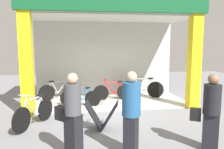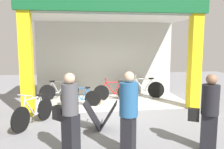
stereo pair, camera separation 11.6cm
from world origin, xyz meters
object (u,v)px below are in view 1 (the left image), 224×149
bicycle_inside_2 (59,91)px  bicycle_inside_0 (113,92)px  bicycle_parked_0 (35,113)px  pedestrian_1 (72,115)px  bicycle_inside_1 (143,89)px  bicycle_inside_3 (80,98)px  sandwich_board_sign (102,115)px  pedestrian_3 (131,112)px  pedestrian_0 (211,111)px

bicycle_inside_2 → bicycle_inside_0: bearing=-12.6°
bicycle_inside_2 → bicycle_parked_0: size_ratio=1.01×
bicycle_parked_0 → pedestrian_1: (1.05, -1.93, 0.49)m
bicycle_inside_1 → pedestrian_1: (-2.81, -4.71, 0.48)m
bicycle_inside_0 → bicycle_inside_3: bearing=-151.1°
bicycle_inside_2 → sandwich_board_sign: bicycle_inside_2 is taller
bicycle_inside_1 → bicycle_inside_3: (-2.59, -0.98, -0.06)m
sandwich_board_sign → bicycle_inside_3: bearing=102.7°
bicycle_inside_0 → pedestrian_3: 4.53m
sandwich_board_sign → pedestrian_1: 1.68m
bicycle_inside_0 → pedestrian_3: pedestrian_3 is taller
sandwich_board_sign → pedestrian_3: size_ratio=0.56×
pedestrian_3 → bicycle_inside_1: bearing=70.9°
bicycle_parked_0 → pedestrian_3: size_ratio=0.90×
bicycle_inside_2 → bicycle_parked_0: (-0.43, -2.99, 0.02)m
bicycle_inside_3 → pedestrian_3: size_ratio=0.85×
sandwich_board_sign → pedestrian_0: size_ratio=0.58×
bicycle_inside_2 → pedestrian_1: size_ratio=0.91×
bicycle_inside_3 → bicycle_inside_0: bearing=28.9°
pedestrian_1 → pedestrian_3: bearing=-2.1°
bicycle_inside_0 → bicycle_inside_3: bicycle_inside_0 is taller
bicycle_inside_1 → pedestrian_0: size_ratio=1.04×
bicycle_inside_3 → bicycle_parked_0: 2.20m
bicycle_inside_2 → pedestrian_3: pedestrian_3 is taller
bicycle_inside_2 → pedestrian_0: 6.11m
bicycle_inside_0 → bicycle_parked_0: bearing=-135.6°
bicycle_inside_1 → bicycle_inside_2: 3.43m
bicycle_inside_0 → bicycle_inside_1: bicycle_inside_1 is taller
bicycle_inside_0 → pedestrian_1: bearing=-108.8°
bicycle_parked_0 → sandwich_board_sign: size_ratio=1.62×
pedestrian_1 → bicycle_inside_3: bearing=86.7°
pedestrian_0 → bicycle_inside_3: bearing=124.5°
bicycle_inside_0 → bicycle_inside_1: (1.30, 0.27, 0.03)m
bicycle_inside_3 → pedestrian_1: pedestrian_1 is taller
bicycle_inside_2 → pedestrian_1: pedestrian_1 is taller
bicycle_inside_1 → sandwich_board_sign: bicycle_inside_1 is taller
bicycle_inside_3 → bicycle_parked_0: size_ratio=0.95×
bicycle_inside_0 → pedestrian_3: bearing=-94.5°
bicycle_inside_1 → bicycle_parked_0: 4.76m
bicycle_parked_0 → sandwich_board_sign: bearing=-15.6°
bicycle_inside_3 → pedestrian_3: pedestrian_3 is taller
pedestrian_0 → pedestrian_3: 1.69m
bicycle_inside_0 → bicycle_parked_0: bicycle_parked_0 is taller
bicycle_inside_2 → bicycle_inside_3: size_ratio=1.07×
bicycle_inside_1 → bicycle_parked_0: bicycle_inside_1 is taller
pedestrian_1 → bicycle_parked_0: bearing=118.6°
bicycle_parked_0 → bicycle_inside_0: bearing=44.4°
bicycle_inside_1 → bicycle_parked_0: size_ratio=1.11×
bicycle_inside_0 → pedestrian_0: (1.33, -4.53, 0.49)m
pedestrian_0 → pedestrian_1: size_ratio=0.96×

